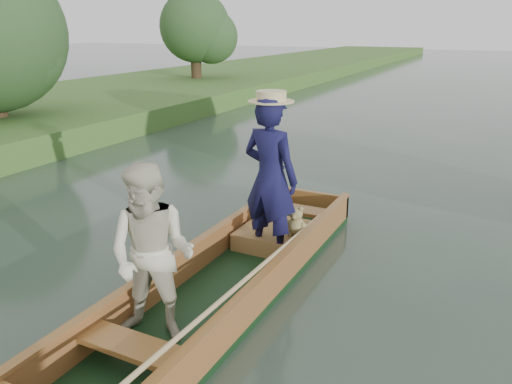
% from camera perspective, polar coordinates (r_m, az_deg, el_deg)
% --- Properties ---
extents(ground, '(120.00, 120.00, 0.00)m').
position_cam_1_polar(ground, '(5.57, -2.83, -11.09)').
color(ground, '#283D30').
rests_on(ground, ground).
extents(trees_far, '(21.68, 15.08, 4.41)m').
position_cam_1_polar(trees_far, '(11.19, -0.38, 17.43)').
color(trees_far, '#47331E').
rests_on(trees_far, ground).
extents(punt, '(1.13, 5.00, 2.04)m').
position_cam_1_polar(punt, '(5.25, -3.29, -5.13)').
color(punt, black).
rests_on(punt, ground).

